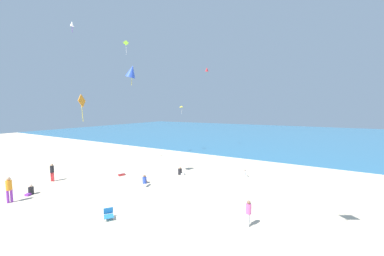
% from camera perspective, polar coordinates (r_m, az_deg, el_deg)
% --- Properties ---
extents(ground_plane, '(120.00, 120.00, 0.00)m').
position_cam_1_polar(ground_plane, '(19.39, 2.64, -13.53)').
color(ground_plane, beige).
extents(ocean_water, '(120.00, 60.00, 0.05)m').
position_cam_1_polar(ocean_water, '(57.16, 21.28, -1.52)').
color(ocean_water, teal).
rests_on(ocean_water, ground_plane).
extents(beach_chair_far_left, '(0.81, 0.79, 0.60)m').
position_cam_1_polar(beach_chair_far_left, '(13.93, -21.07, -20.30)').
color(beach_chair_far_left, '#2370B2').
rests_on(beach_chair_far_left, ground_plane).
extents(cooler_box, '(0.55, 0.65, 0.26)m').
position_cam_1_polar(cooler_box, '(21.63, -18.07, -11.44)').
color(cooler_box, red).
rests_on(cooler_box, ground_plane).
extents(person_0, '(0.28, 0.28, 1.41)m').
position_cam_1_polar(person_0, '(12.51, 14.64, -20.47)').
color(person_0, white).
rests_on(person_0, ground_plane).
extents(person_1, '(0.41, 0.41, 1.73)m').
position_cam_1_polar(person_1, '(19.05, -40.20, -11.92)').
color(person_1, purple).
rests_on(person_1, ground_plane).
extents(person_2, '(0.68, 0.49, 0.78)m').
position_cam_1_polar(person_2, '(20.83, -3.07, -11.39)').
color(person_2, black).
rests_on(person_2, ground_plane).
extents(person_3, '(0.56, 0.65, 0.72)m').
position_cam_1_polar(person_3, '(18.99, -12.35, -13.20)').
color(person_3, blue).
rests_on(person_3, ground_plane).
extents(person_4, '(0.67, 0.71, 0.81)m').
position_cam_1_polar(person_4, '(20.64, 13.59, -11.65)').
color(person_4, white).
rests_on(person_4, ground_plane).
extents(person_5, '(0.50, 0.66, 0.74)m').
position_cam_1_polar(person_5, '(20.05, -36.72, -13.09)').
color(person_5, black).
rests_on(person_5, ground_plane).
extents(person_6, '(0.40, 0.40, 1.54)m').
position_cam_1_polar(person_6, '(22.30, -32.88, -9.49)').
color(person_6, red).
rests_on(person_6, ground_plane).
extents(kite_lime, '(0.46, 0.53, 1.62)m').
position_cam_1_polar(kite_lime, '(27.94, -16.96, 20.47)').
color(kite_lime, '#99DB33').
extents(kite_white, '(0.46, 0.45, 1.04)m').
position_cam_1_polar(kite_white, '(26.20, -29.00, 22.84)').
color(kite_white, white).
extents(kite_yellow, '(0.59, 0.69, 1.20)m').
position_cam_1_polar(kite_yellow, '(30.77, -2.83, 5.62)').
color(kite_yellow, yellow).
extents(kite_orange, '(0.41, 0.77, 1.77)m').
position_cam_1_polar(kite_orange, '(15.77, -26.97, 6.21)').
color(kite_orange, orange).
extents(kite_red, '(0.76, 0.80, 1.18)m').
position_cam_1_polar(kite_red, '(34.13, 3.92, 15.12)').
color(kite_red, red).
extents(kite_blue, '(1.21, 1.03, 1.71)m').
position_cam_1_polar(kite_blue, '(18.99, -15.62, 14.15)').
color(kite_blue, blue).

